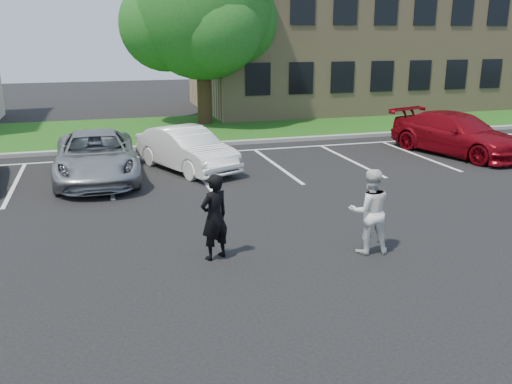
# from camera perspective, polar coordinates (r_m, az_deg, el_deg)

# --- Properties ---
(ground_plane) EXTENTS (90.00, 90.00, 0.00)m
(ground_plane) POSITION_cam_1_polar(r_m,az_deg,el_deg) (10.75, 1.52, -7.86)
(ground_plane) COLOR black
(ground_plane) RESTS_ON ground
(curb) EXTENTS (40.00, 0.30, 0.15)m
(curb) POSITION_cam_1_polar(r_m,az_deg,el_deg) (21.97, -8.15, 4.84)
(curb) COLOR gray
(curb) RESTS_ON ground
(grass_strip) EXTENTS (44.00, 8.00, 0.08)m
(grass_strip) POSITION_cam_1_polar(r_m,az_deg,el_deg) (25.87, -9.48, 6.45)
(grass_strip) COLOR #214D14
(grass_strip) RESTS_ON ground
(stall_lines) EXTENTS (34.00, 5.36, 0.01)m
(stall_lines) POSITION_cam_1_polar(r_m,az_deg,el_deg) (19.31, -2.68, 3.19)
(stall_lines) COLOR silver
(stall_lines) RESTS_ON ground
(office_building) EXTENTS (22.40, 10.40, 8.30)m
(office_building) POSITION_cam_1_polar(r_m,az_deg,el_deg) (35.65, 12.63, 15.61)
(office_building) COLOR tan
(office_building) RESTS_ON ground
(tree) EXTENTS (7.80, 7.20, 8.80)m
(tree) POSITION_cam_1_polar(r_m,az_deg,el_deg) (27.22, -5.53, 18.30)
(tree) COLOR black
(tree) RESTS_ON ground
(man_black_suit) EXTENTS (0.77, 0.66, 1.77)m
(man_black_suit) POSITION_cam_1_polar(r_m,az_deg,el_deg) (10.85, -4.40, -2.64)
(man_black_suit) COLOR black
(man_black_suit) RESTS_ON ground
(man_white_shirt) EXTENTS (0.97, 0.82, 1.79)m
(man_white_shirt) POSITION_cam_1_polar(r_m,az_deg,el_deg) (11.37, 11.86, -2.00)
(man_white_shirt) COLOR silver
(man_white_shirt) RESTS_ON ground
(car_silver_minivan) EXTENTS (2.44, 5.29, 1.47)m
(car_silver_minivan) POSITION_cam_1_polar(r_m,az_deg,el_deg) (17.58, -16.49, 3.64)
(car_silver_minivan) COLOR #9DA0A5
(car_silver_minivan) RESTS_ON ground
(car_white_sedan) EXTENTS (3.09, 4.54, 1.42)m
(car_white_sedan) POSITION_cam_1_polar(r_m,az_deg,el_deg) (18.18, -7.34, 4.50)
(car_white_sedan) COLOR white
(car_white_sedan) RESTS_ON ground
(car_red_compact) EXTENTS (3.62, 5.71, 1.54)m
(car_red_compact) POSITION_cam_1_polar(r_m,az_deg,el_deg) (21.78, 20.40, 5.75)
(car_red_compact) COLOR maroon
(car_red_compact) RESTS_ON ground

